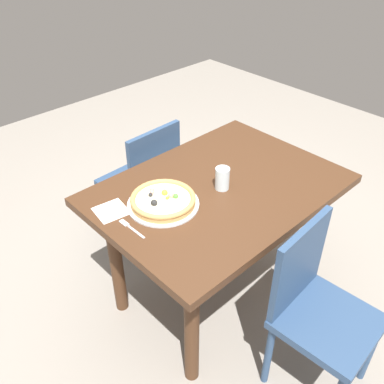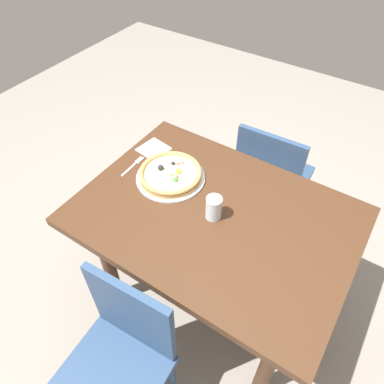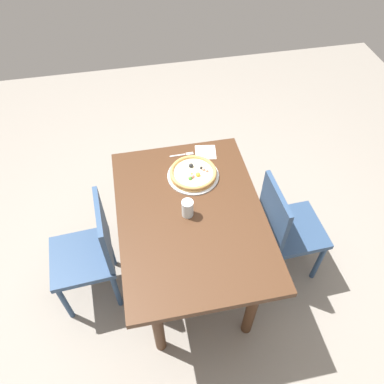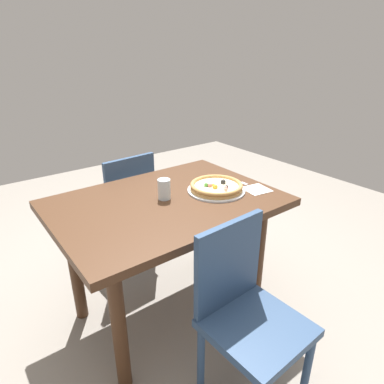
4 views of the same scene
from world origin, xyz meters
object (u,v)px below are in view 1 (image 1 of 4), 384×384
object	(u,v)px
chair_near	(317,307)
plate	(163,204)
dining_table	(218,205)
napkin	(111,211)
drinking_glass	(223,178)
chair_far	(144,181)
fork	(130,227)
pizza	(163,200)

from	to	relation	value
chair_near	plate	size ratio (longest dim) A/B	2.60
dining_table	napkin	size ratio (longest dim) A/B	8.70
drinking_glass	napkin	distance (m)	0.55
napkin	drinking_glass	bearing A→B (deg)	-23.75
dining_table	chair_near	world-z (taller)	chair_near
drinking_glass	chair_far	bearing A→B (deg)	88.67
chair_far	fork	bearing A→B (deg)	-133.30
plate	fork	xyz separation A→B (m)	(-0.21, -0.02, -0.00)
chair_near	napkin	world-z (taller)	chair_near
dining_table	drinking_glass	bearing A→B (deg)	-85.07
plate	pizza	bearing A→B (deg)	75.33
pizza	fork	bearing A→B (deg)	-173.19
plate	napkin	bearing A→B (deg)	147.84
chair_near	napkin	xyz separation A→B (m)	(-0.46, 0.85, 0.30)
dining_table	plate	bearing A→B (deg)	165.93
chair_near	drinking_glass	distance (m)	0.73
drinking_glass	plate	bearing A→B (deg)	162.66
plate	fork	distance (m)	0.21
chair_near	plate	distance (m)	0.83
dining_table	plate	size ratio (longest dim) A/B	3.62
drinking_glass	napkin	bearing A→B (deg)	156.25
dining_table	drinking_glass	distance (m)	0.17
plate	napkin	size ratio (longest dim) A/B	2.40
chair_near	fork	size ratio (longest dim) A/B	5.29
chair_far	napkin	bearing A→B (deg)	-141.28
dining_table	plate	world-z (taller)	plate
dining_table	chair_near	xyz separation A→B (m)	(-0.05, -0.65, -0.18)
pizza	plate	bearing A→B (deg)	-104.67
fork	chair_far	bearing A→B (deg)	-42.25
dining_table	napkin	xyz separation A→B (m)	(-0.50, 0.20, 0.12)
dining_table	pizza	size ratio (longest dim) A/B	3.99
chair_far	plate	xyz separation A→B (m)	(-0.32, -0.58, 0.30)
dining_table	fork	world-z (taller)	fork
chair_near	plate	world-z (taller)	chair_near
plate	pizza	size ratio (longest dim) A/B	1.10
napkin	chair_near	bearing A→B (deg)	-61.91
chair_far	napkin	size ratio (longest dim) A/B	6.24
fork	napkin	bearing A→B (deg)	-3.67
pizza	napkin	world-z (taller)	pizza
chair_near	dining_table	bearing A→B (deg)	-97.71
chair_near	drinking_glass	xyz separation A→B (m)	(0.05, 0.63, 0.35)
chair_near	pizza	xyz separation A→B (m)	(-0.25, 0.73, 0.33)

